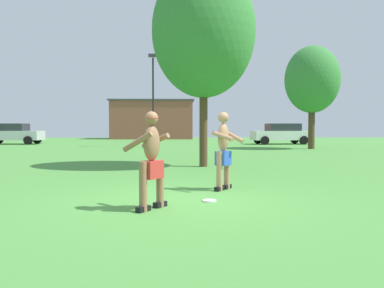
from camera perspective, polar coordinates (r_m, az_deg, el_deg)
ground_plane at (r=7.22m, az=-2.10°, el=-8.39°), size 80.00×80.00×0.00m
player_with_cap at (r=6.44m, az=-5.99°, el=-1.77°), size 0.79×0.74×1.63m
player_in_blue at (r=8.41m, az=4.66°, el=-0.77°), size 0.72×0.80×1.68m
frisbee at (r=7.21m, az=2.56°, el=-8.30°), size 0.26×0.26×0.03m
car_silver_near_post at (r=32.78m, az=-24.88°, el=1.42°), size 4.33×2.08×1.58m
car_white_mid_lot at (r=30.56m, az=12.93°, el=1.53°), size 4.44×2.33×1.58m
lamp_post at (r=25.85m, az=-5.73°, el=7.80°), size 0.60×0.24×6.11m
outbuilding_behind_lot at (r=42.84m, az=-5.84°, el=3.61°), size 9.01×4.68×4.21m
tree_left_field at (r=13.59m, az=1.71°, el=16.17°), size 3.48×3.48×6.81m
tree_right_field at (r=24.82m, az=17.23°, el=8.98°), size 3.28×3.28×6.22m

